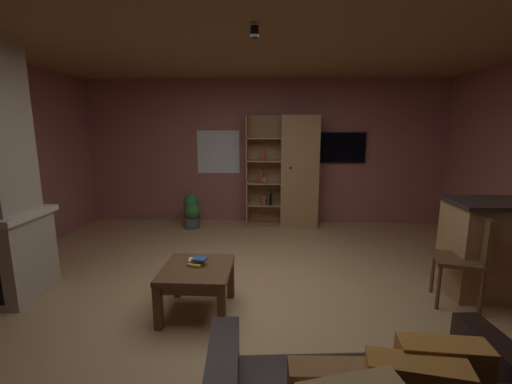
# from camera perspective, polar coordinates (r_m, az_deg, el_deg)

# --- Properties ---
(floor) EXTENTS (6.46, 5.91, 0.02)m
(floor) POSITION_cam_1_polar(r_m,az_deg,el_deg) (3.68, -0.34, -17.67)
(floor) COLOR tan
(floor) RESTS_ON ground
(wall_back) EXTENTS (6.58, 0.06, 2.59)m
(wall_back) POSITION_cam_1_polar(r_m,az_deg,el_deg) (6.23, 1.26, 6.72)
(wall_back) COLOR #9E5B56
(wall_back) RESTS_ON ground
(ceiling) EXTENTS (6.46, 5.91, 0.02)m
(ceiling) POSITION_cam_1_polar(r_m,az_deg,el_deg) (3.34, -0.40, 25.69)
(ceiling) COLOR #8E6B47
(window_pane_back) EXTENTS (0.77, 0.01, 0.77)m
(window_pane_back) POSITION_cam_1_polar(r_m,az_deg,el_deg) (6.28, -6.35, 6.72)
(window_pane_back) COLOR white
(bookshelf_cabinet) EXTENTS (1.25, 0.41, 1.95)m
(bookshelf_cabinet) POSITION_cam_1_polar(r_m,az_deg,el_deg) (6.00, 6.46, 3.28)
(bookshelf_cabinet) COLOR #A87F51
(bookshelf_cabinet) RESTS_ON ground
(coffee_table) EXTENTS (0.64, 0.68, 0.46)m
(coffee_table) POSITION_cam_1_polar(r_m,az_deg,el_deg) (3.34, -9.90, -13.72)
(coffee_table) COLOR brown
(coffee_table) RESTS_ON ground
(table_book_0) EXTENTS (0.15, 0.13, 0.03)m
(table_book_0) POSITION_cam_1_polar(r_m,az_deg,el_deg) (3.32, -10.15, -11.91)
(table_book_0) COLOR gold
(table_book_0) RESTS_ON coffee_table
(table_book_1) EXTENTS (0.12, 0.11, 0.02)m
(table_book_1) POSITION_cam_1_polar(r_m,az_deg,el_deg) (3.37, -10.35, -11.18)
(table_book_1) COLOR beige
(table_book_1) RESTS_ON coffee_table
(table_book_2) EXTENTS (0.15, 0.13, 0.02)m
(table_book_2) POSITION_cam_1_polar(r_m,az_deg,el_deg) (3.33, -9.45, -11.06)
(table_book_2) COLOR #2D4C8C
(table_book_2) RESTS_ON coffee_table
(dining_chair) EXTENTS (0.52, 0.52, 0.92)m
(dining_chair) POSITION_cam_1_polar(r_m,az_deg,el_deg) (3.94, 32.14, -8.87)
(dining_chair) COLOR brown
(dining_chair) RESTS_ON ground
(potted_floor_plant) EXTENTS (0.31, 0.34, 0.60)m
(potted_floor_plant) POSITION_cam_1_polar(r_m,az_deg,el_deg) (6.04, -10.76, -3.08)
(potted_floor_plant) COLOR #4C4C51
(potted_floor_plant) RESTS_ON ground
(wall_mounted_tv) EXTENTS (0.97, 0.06, 0.54)m
(wall_mounted_tv) POSITION_cam_1_polar(r_m,az_deg,el_deg) (6.26, 13.64, 7.27)
(wall_mounted_tv) COLOR black
(track_light_spot_1) EXTENTS (0.07, 0.07, 0.09)m
(track_light_spot_1) POSITION_cam_1_polar(r_m,az_deg,el_deg) (3.10, -0.24, 25.35)
(track_light_spot_1) COLOR black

